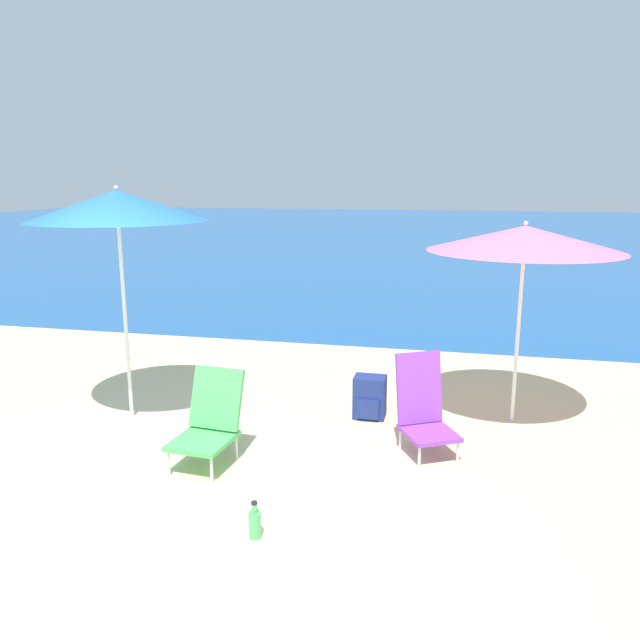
# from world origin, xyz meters

# --- Properties ---
(ground_plane) EXTENTS (60.00, 60.00, 0.00)m
(ground_plane) POSITION_xyz_m (0.00, 0.00, 0.00)
(ground_plane) COLOR beige
(sea_water) EXTENTS (60.00, 40.00, 0.01)m
(sea_water) POSITION_xyz_m (0.00, 25.01, 0.00)
(sea_water) COLOR #1E5699
(sea_water) RESTS_ON ground
(beach_umbrella_pink) EXTENTS (1.79, 1.79, 1.94)m
(beach_umbrella_pink) POSITION_xyz_m (2.60, 2.62, 1.78)
(beach_umbrella_pink) COLOR white
(beach_umbrella_pink) RESTS_ON ground
(beach_umbrella_blue) EXTENTS (1.65, 1.65, 2.26)m
(beach_umbrella_blue) POSITION_xyz_m (-1.10, 1.90, 2.07)
(beach_umbrella_blue) COLOR white
(beach_umbrella_blue) RESTS_ON ground
(beach_chair_purple) EXTENTS (0.61, 0.66, 0.85)m
(beach_chair_purple) POSITION_xyz_m (1.78, 1.74, 0.39)
(beach_chair_purple) COLOR silver
(beach_chair_purple) RESTS_ON ground
(beach_chair_green) EXTENTS (0.51, 0.66, 0.76)m
(beach_chair_green) POSITION_xyz_m (0.06, 1.13, 0.36)
(beach_chair_green) COLOR silver
(beach_chair_green) RESTS_ON ground
(backpack_navy) EXTENTS (0.31, 0.26, 0.42)m
(backpack_navy) POSITION_xyz_m (1.22, 2.40, 0.21)
(backpack_navy) COLOR navy
(backpack_navy) RESTS_ON ground
(water_bottle) EXTENTS (0.08, 0.08, 0.26)m
(water_bottle) POSITION_xyz_m (0.80, 0.11, 0.10)
(water_bottle) COLOR #4CB266
(water_bottle) RESTS_ON ground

